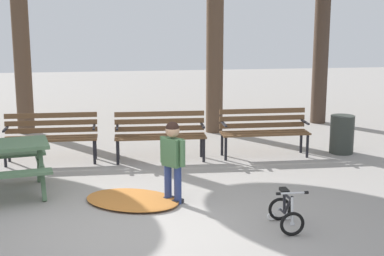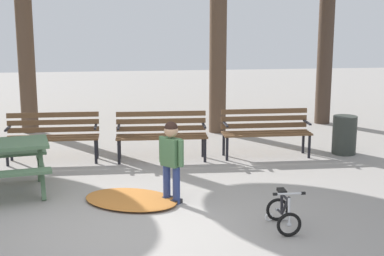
{
  "view_description": "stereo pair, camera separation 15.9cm",
  "coord_description": "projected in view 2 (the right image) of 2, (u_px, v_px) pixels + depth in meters",
  "views": [
    {
      "loc": [
        -0.28,
        -6.66,
        2.66
      ],
      "look_at": [
        0.93,
        1.84,
        0.85
      ],
      "focal_mm": 53.46,
      "sensor_mm": 36.0,
      "label": 1
    },
    {
      "loc": [
        -0.12,
        -6.68,
        2.66
      ],
      "look_at": [
        0.93,
        1.84,
        0.85
      ],
      "focal_mm": 53.46,
      "sensor_mm": 36.0,
      "label": 2
    }
  ],
  "objects": [
    {
      "name": "park_bench_right",
      "position": [
        266.0,
        128.0,
        10.38
      ],
      "size": [
        1.6,
        0.47,
        0.85
      ],
      "color": "brown",
      "rests_on": "ground"
    },
    {
      "name": "child_standing",
      "position": [
        171.0,
        155.0,
        7.83
      ],
      "size": [
        0.32,
        0.35,
        1.15
      ],
      "color": "navy",
      "rests_on": "ground"
    },
    {
      "name": "leaf_pile",
      "position": [
        131.0,
        199.0,
        7.98
      ],
      "size": [
        1.65,
        1.51,
        0.07
      ],
      "primitive_type": "ellipsoid",
      "rotation": [
        0.0,
        0.0,
        2.61
      ],
      "color": "#B26B2D",
      "rests_on": "ground"
    },
    {
      "name": "park_bench_far_left",
      "position": [
        53.0,
        133.0,
        10.01
      ],
      "size": [
        1.61,
        0.48,
        0.85
      ],
      "color": "brown",
      "rests_on": "ground"
    },
    {
      "name": "kids_bicycle",
      "position": [
        283.0,
        213.0,
        6.99
      ],
      "size": [
        0.39,
        0.56,
        0.54
      ],
      "color": "black",
      "rests_on": "ground"
    },
    {
      "name": "ground",
      "position": [
        136.0,
        228.0,
        7.05
      ],
      "size": [
        36.0,
        36.0,
        0.0
      ],
      "primitive_type": "plane",
      "color": "gray"
    },
    {
      "name": "park_bench_left",
      "position": [
        161.0,
        132.0,
        10.12
      ],
      "size": [
        1.61,
        0.51,
        0.85
      ],
      "color": "brown",
      "rests_on": "ground"
    },
    {
      "name": "trash_bin",
      "position": [
        344.0,
        135.0,
        10.56
      ],
      "size": [
        0.44,
        0.44,
        0.71
      ],
      "primitive_type": "cylinder",
      "color": "#2D332D",
      "rests_on": "ground"
    }
  ]
}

